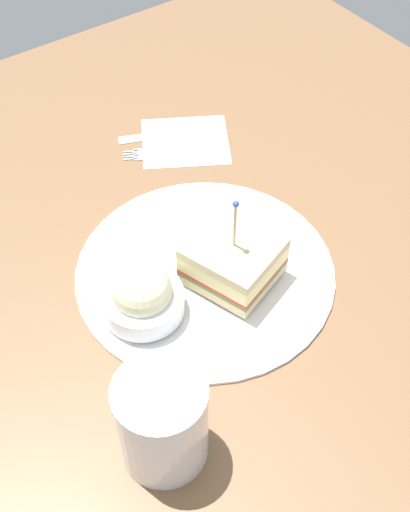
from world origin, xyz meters
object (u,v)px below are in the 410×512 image
(plate, at_px, (205,270))
(fork, at_px, (158,153))
(coleslaw_bowl, at_px, (142,295))
(drink_glass, at_px, (162,424))
(sandwich_half_center, at_px, (233,260))
(knife, at_px, (159,135))
(napkin, at_px, (185,141))

(plate, height_order, fork, plate)
(coleslaw_bowl, height_order, fork, coleslaw_bowl)
(drink_glass, bearing_deg, sandwich_half_center, -54.01)
(coleslaw_bowl, distance_m, drink_glass, 0.15)
(plate, bearing_deg, sandwich_half_center, -143.60)
(drink_glass, xyz_separation_m, fork, (0.35, -0.22, -0.04))
(sandwich_half_center, height_order, drink_glass, sandwich_half_center)
(plate, distance_m, knife, 0.25)
(sandwich_half_center, height_order, coleslaw_bowl, sandwich_half_center)
(sandwich_half_center, height_order, fork, sandwich_half_center)
(drink_glass, relative_size, napkin, 0.89)
(sandwich_half_center, distance_m, napkin, 0.24)
(plate, xyz_separation_m, knife, (0.23, -0.09, -0.00))
(sandwich_half_center, relative_size, napkin, 0.98)
(plate, distance_m, fork, 0.21)
(fork, bearing_deg, sandwich_half_center, 168.05)
(fork, bearing_deg, coleslaw_bowl, 144.22)
(plate, height_order, knife, plate)
(sandwich_half_center, xyz_separation_m, fork, (0.23, -0.05, -0.03))
(napkin, relative_size, knife, 0.97)
(plate, xyz_separation_m, coleslaw_bowl, (-0.01, 0.08, 0.03))
(plate, xyz_separation_m, drink_glass, (-0.15, 0.15, 0.04))
(sandwich_half_center, xyz_separation_m, knife, (0.26, -0.07, -0.03))
(coleslaw_bowl, xyz_separation_m, drink_glass, (-0.14, 0.06, 0.01))
(coleslaw_bowl, distance_m, napkin, 0.29)
(napkin, distance_m, fork, 0.04)
(sandwich_half_center, distance_m, coleslaw_bowl, 0.10)
(plate, distance_m, sandwich_half_center, 0.04)
(coleslaw_bowl, bearing_deg, plate, -84.16)
(sandwich_half_center, bearing_deg, fork, -11.95)
(sandwich_half_center, relative_size, coleslaw_bowl, 1.30)
(plate, bearing_deg, knife, -20.82)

